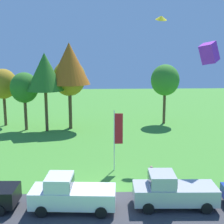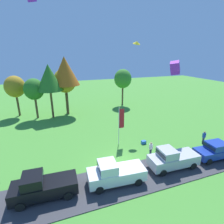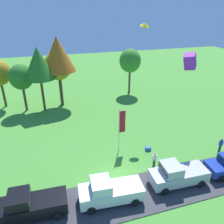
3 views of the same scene
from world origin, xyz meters
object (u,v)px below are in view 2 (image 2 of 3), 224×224
(kite_delta_topmost, at_px, (137,43))
(flag_banner, at_px, (121,121))
(tree_lone_near, at_px, (49,78))
(cooler_box, at_px, (144,142))
(person_on_lawn, at_px, (204,137))
(tree_center_back, at_px, (34,89))
(car_sedan_mid_row, at_px, (215,150))
(car_pickup_near_entrance, at_px, (172,158))
(tree_far_right, at_px, (65,81))
(car_pickup_far_end, at_px, (114,173))
(kite_box_mid_center, at_px, (175,68))
(person_beside_suv, at_px, (151,149))
(tree_right_of_center, at_px, (15,87))
(tree_far_left, at_px, (123,79))
(tree_left_of_center, at_px, (65,71))
(car_pickup_by_flagpole, at_px, (42,186))

(kite_delta_topmost, bearing_deg, flag_banner, -131.39)
(tree_lone_near, distance_m, cooler_box, 18.75)
(person_on_lawn, relative_size, tree_center_back, 0.25)
(car_sedan_mid_row, height_order, tree_lone_near, tree_lone_near)
(car_pickup_near_entrance, distance_m, tree_far_right, 22.77)
(car_pickup_far_end, height_order, flag_banner, flag_banner)
(car_pickup_near_entrance, xyz_separation_m, kite_box_mid_center, (3.93, 5.83, 8.14))
(person_beside_suv, distance_m, cooler_box, 2.90)
(car_sedan_mid_row, xyz_separation_m, cooler_box, (-5.60, 5.47, -0.84))
(tree_center_back, distance_m, cooler_box, 20.20)
(car_pickup_far_end, height_order, tree_far_right, tree_far_right)
(car_sedan_mid_row, xyz_separation_m, person_beside_suv, (-6.30, 2.74, -0.16))
(car_sedan_mid_row, bearing_deg, flag_banner, 142.50)
(car_pickup_far_end, height_order, person_beside_suv, car_pickup_far_end)
(tree_center_back, bearing_deg, tree_far_right, 9.07)
(person_on_lawn, distance_m, tree_right_of_center, 30.82)
(tree_far_right, xyz_separation_m, cooler_box, (7.73, -15.50, -5.97))
(car_pickup_near_entrance, xyz_separation_m, tree_lone_near, (-10.51, 19.30, 5.92))
(person_on_lawn, relative_size, tree_right_of_center, 0.24)
(kite_box_mid_center, bearing_deg, car_pickup_near_entrance, -123.94)
(tree_right_of_center, xyz_separation_m, tree_far_left, (20.66, 0.21, 0.38))
(car_pickup_near_entrance, height_order, car_sedan_mid_row, car_pickup_near_entrance)
(tree_far_left, bearing_deg, cooler_box, -104.41)
(tree_left_of_center, height_order, kite_delta_topmost, kite_delta_topmost)
(car_pickup_far_end, xyz_separation_m, flag_banner, (3.21, 6.36, 1.98))
(cooler_box, bearing_deg, car_pickup_by_flagpole, -157.35)
(person_on_lawn, xyz_separation_m, tree_far_left, (-2.61, 19.93, 4.82))
(car_pickup_by_flagpole, xyz_separation_m, tree_far_left, (16.34, 22.33, 4.60))
(tree_right_of_center, distance_m, flag_banner, 21.13)
(person_on_lawn, bearing_deg, cooler_box, 160.20)
(car_pickup_far_end, distance_m, flag_banner, 7.39)
(tree_left_of_center, bearing_deg, car_pickup_near_entrance, -69.12)
(car_pickup_far_end, height_order, cooler_box, car_pickup_far_end)
(car_pickup_far_end, relative_size, tree_lone_near, 0.55)
(tree_center_back, relative_size, tree_left_of_center, 0.67)
(car_sedan_mid_row, distance_m, person_on_lawn, 3.28)
(person_on_lawn, bearing_deg, tree_far_right, 129.37)
(car_pickup_by_flagpole, relative_size, tree_lone_near, 0.55)
(kite_box_mid_center, bearing_deg, tree_lone_near, 136.99)
(car_pickup_by_flagpole, bearing_deg, person_beside_suv, 11.27)
(person_on_lawn, xyz_separation_m, tree_left_of_center, (-14.71, 17.57, 7.05))
(tree_center_back, bearing_deg, flag_banner, -53.29)
(person_on_lawn, height_order, cooler_box, person_on_lawn)
(tree_right_of_center, bearing_deg, car_pickup_by_flagpole, -78.95)
(tree_center_back, relative_size, tree_lone_near, 0.75)
(tree_left_of_center, relative_size, kite_box_mid_center, 7.28)
(car_sedan_mid_row, relative_size, tree_right_of_center, 0.62)
(person_beside_suv, relative_size, kite_box_mid_center, 1.19)
(kite_delta_topmost, bearing_deg, tree_far_right, 132.96)
(person_beside_suv, distance_m, tree_far_right, 20.24)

